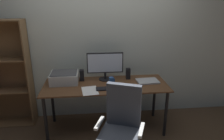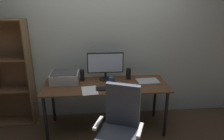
{
  "view_description": "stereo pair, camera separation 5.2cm",
  "coord_description": "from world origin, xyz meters",
  "views": [
    {
      "loc": [
        -0.19,
        -2.77,
        1.92
      ],
      "look_at": [
        0.09,
        -0.04,
        0.97
      ],
      "focal_mm": 33.13,
      "sensor_mm": 36.0,
      "label": 1
    },
    {
      "loc": [
        -0.14,
        -2.77,
        1.92
      ],
      "look_at": [
        0.09,
        -0.04,
        0.97
      ],
      "focal_mm": 33.13,
      "sensor_mm": 36.0,
      "label": 2
    }
  ],
  "objects": [
    {
      "name": "monitor",
      "position": [
        0.01,
        0.2,
        0.98
      ],
      "size": [
        0.55,
        0.2,
        0.42
      ],
      "color": "black",
      "rests_on": "desk"
    },
    {
      "name": "desk",
      "position": [
        0.0,
        0.0,
        0.66
      ],
      "size": [
        1.8,
        0.68,
        0.74
      ],
      "color": "#56351E",
      "rests_on": "ground"
    },
    {
      "name": "printer",
      "position": [
        -0.6,
        0.14,
        0.82
      ],
      "size": [
        0.4,
        0.34,
        0.16
      ],
      "color": "silver",
      "rests_on": "desk"
    },
    {
      "name": "speaker_right",
      "position": [
        0.36,
        0.19,
        0.82
      ],
      "size": [
        0.06,
        0.07,
        0.17
      ],
      "primitive_type": "cube",
      "color": "black",
      "rests_on": "desk"
    },
    {
      "name": "bookshelf",
      "position": [
        -1.53,
        0.34,
        0.81
      ],
      "size": [
        0.72,
        0.28,
        1.65
      ],
      "color": "brown",
      "rests_on": "ground"
    },
    {
      "name": "speaker_left",
      "position": [
        -0.35,
        0.19,
        0.82
      ],
      "size": [
        0.06,
        0.07,
        0.17
      ],
      "primitive_type": "cube",
      "color": "black",
      "rests_on": "desk"
    },
    {
      "name": "paper_sheet",
      "position": [
        -0.23,
        -0.2,
        0.74
      ],
      "size": [
        0.24,
        0.32,
        0.0
      ],
      "primitive_type": "cube",
      "rotation": [
        0.0,
        0.0,
        0.12
      ],
      "color": "white",
      "rests_on": "desk"
    },
    {
      "name": "coffee_mug",
      "position": [
        0.08,
        0.0,
        0.79
      ],
      "size": [
        0.09,
        0.07,
        0.11
      ],
      "color": "#285193",
      "rests_on": "desk"
    },
    {
      "name": "keyboard",
      "position": [
        -0.0,
        -0.17,
        0.75
      ],
      "size": [
        0.29,
        0.12,
        0.02
      ],
      "primitive_type": "cube",
      "rotation": [
        0.0,
        0.0,
        0.03
      ],
      "color": "black",
      "rests_on": "desk"
    },
    {
      "name": "ground_plane",
      "position": [
        0.0,
        0.0,
        0.0
      ],
      "size": [
        12.0,
        12.0,
        0.0
      ],
      "primitive_type": "plane",
      "color": "#4C3826"
    },
    {
      "name": "back_wall",
      "position": [
        0.0,
        0.51,
        1.3
      ],
      "size": [
        6.4,
        0.1,
        2.6
      ],
      "primitive_type": "cube",
      "color": "beige",
      "rests_on": "ground"
    },
    {
      "name": "mouse",
      "position": [
        0.2,
        -0.16,
        0.76
      ],
      "size": [
        0.06,
        0.1,
        0.03
      ],
      "primitive_type": "cube",
      "rotation": [
        0.0,
        0.0,
        -0.08
      ],
      "color": "black",
      "rests_on": "desk"
    },
    {
      "name": "laptop",
      "position": [
        0.63,
        0.04,
        0.75
      ],
      "size": [
        0.33,
        0.25,
        0.02
      ],
      "primitive_type": "cube",
      "rotation": [
        0.0,
        0.0,
        0.05
      ],
      "color": "#B7BABC",
      "rests_on": "desk"
    },
    {
      "name": "office_chair",
      "position": [
        0.11,
        -0.78,
        0.46
      ],
      "size": [
        0.58,
        0.59,
        1.01
      ],
      "rotation": [
        0.0,
        0.0,
        -0.38
      ],
      "color": "silver",
      "rests_on": "ground"
    }
  ]
}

